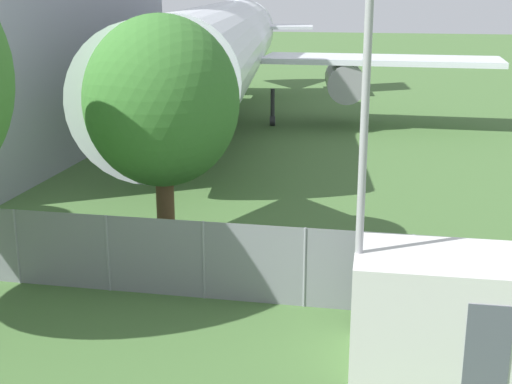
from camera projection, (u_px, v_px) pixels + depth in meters
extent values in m
cylinder|color=gray|center=(17.00, 247.00, 18.76)|extent=(0.07, 0.07, 2.05)
cylinder|color=gray|center=(108.00, 253.00, 18.29)|extent=(0.07, 0.07, 2.05)
cylinder|color=gray|center=(204.00, 260.00, 17.83)|extent=(0.07, 0.07, 2.05)
cylinder|color=gray|center=(305.00, 268.00, 17.36)|extent=(0.07, 0.07, 2.05)
cylinder|color=gray|center=(411.00, 275.00, 16.89)|extent=(0.07, 0.07, 2.05)
cube|color=slate|center=(204.00, 260.00, 17.83)|extent=(56.00, 0.01, 2.05)
cylinder|color=white|center=(220.00, 48.00, 38.17)|extent=(8.41, 29.03, 4.68)
cone|color=white|center=(161.00, 93.00, 22.18)|extent=(5.26, 5.26, 4.68)
cone|color=white|center=(244.00, 30.00, 54.72)|extent=(4.95, 6.36, 4.22)
cube|color=white|center=(381.00, 60.00, 39.22)|extent=(12.93, 4.11, 0.30)
cylinder|color=#939399|center=(345.00, 81.00, 40.08)|extent=(2.64, 4.46, 2.11)
cube|color=white|center=(68.00, 58.00, 40.25)|extent=(13.50, 7.32, 0.30)
cylinder|color=#939399|center=(105.00, 79.00, 40.88)|extent=(2.64, 4.46, 2.11)
cube|color=white|center=(240.00, 26.00, 50.43)|extent=(10.71, 5.07, 0.20)
cylinder|color=#2D2D33|center=(197.00, 148.00, 30.18)|extent=(0.24, 0.24, 2.09)
cylinder|color=#2D2D33|center=(197.00, 165.00, 30.39)|extent=(0.37, 0.59, 0.56)
cylinder|color=#2D2D33|center=(273.00, 107.00, 40.32)|extent=(0.24, 0.24, 2.09)
cylinder|color=#2D2D33|center=(272.00, 121.00, 40.53)|extent=(0.37, 0.59, 0.56)
cylinder|color=#2D2D33|center=(174.00, 106.00, 40.65)|extent=(0.24, 0.24, 2.09)
cylinder|color=#2D2D33|center=(175.00, 120.00, 40.86)|extent=(0.37, 0.59, 0.56)
cube|color=silver|center=(450.00, 312.00, 14.54)|extent=(4.02, 2.32, 2.45)
cube|color=#4C515B|center=(487.00, 351.00, 13.44)|extent=(0.84, 0.05, 1.90)
cylinder|color=brown|center=(166.00, 212.00, 20.51)|extent=(0.52, 0.52, 2.75)
ellipsoid|color=#38702D|center=(162.00, 101.00, 19.62)|extent=(4.32, 4.32, 4.75)
cylinder|color=#99999E|center=(363.00, 162.00, 13.86)|extent=(0.16, 0.16, 8.67)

